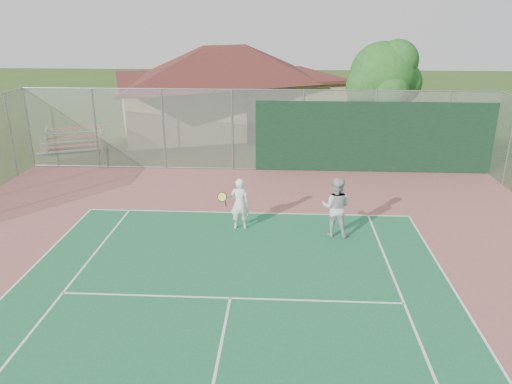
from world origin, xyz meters
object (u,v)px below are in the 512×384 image
(bleachers, at_px, (74,139))
(player_grey_back, at_px, (336,208))
(player_white_front, at_px, (239,204))
(tree, at_px, (384,77))
(clubhouse, at_px, (226,80))

(bleachers, height_order, player_grey_back, player_grey_back)
(player_white_front, bearing_deg, bleachers, -51.35)
(tree, height_order, player_white_front, tree)
(clubhouse, xyz_separation_m, player_grey_back, (5.08, -15.38, -1.94))
(clubhouse, height_order, bleachers, clubhouse)
(clubhouse, xyz_separation_m, tree, (8.35, -4.21, 0.66))
(tree, distance_m, player_grey_back, 11.93)
(clubhouse, bearing_deg, bleachers, -160.06)
(clubhouse, height_order, player_white_front, clubhouse)
(clubhouse, distance_m, bleachers, 9.37)
(clubhouse, relative_size, tree, 2.83)
(clubhouse, distance_m, player_white_front, 15.29)
(tree, relative_size, player_white_front, 3.25)
(bleachers, bearing_deg, clubhouse, 16.66)
(tree, bearing_deg, clubhouse, 153.28)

